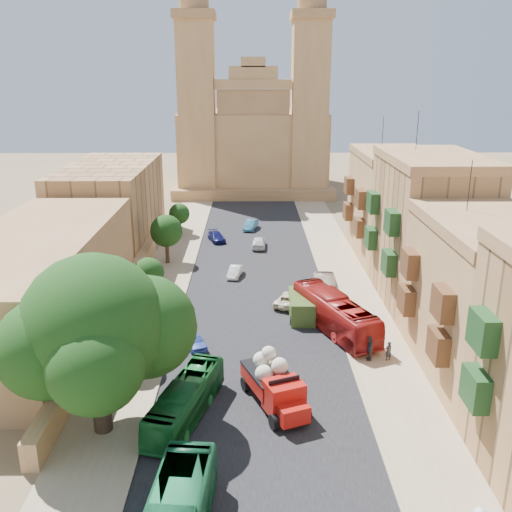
{
  "coord_description": "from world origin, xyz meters",
  "views": [
    {
      "loc": [
        -0.51,
        -25.9,
        20.72
      ],
      "look_at": [
        0.0,
        26.0,
        4.0
      ],
      "focal_mm": 40.0,
      "sensor_mm": 36.0,
      "label": 1
    }
  ],
  "objects_px": {
    "ficus_tree": "(96,331)",
    "car_dkblue": "(216,237)",
    "car_white_b": "(259,242)",
    "car_blue_b": "(251,225)",
    "bus_green_north": "(185,400)",
    "pedestrian_c": "(370,348)",
    "church": "(253,138)",
    "street_tree_b": "(149,273)",
    "street_tree_c": "(166,231)",
    "red_truck": "(275,383)",
    "bus_red_east": "(335,313)",
    "car_cream": "(289,299)",
    "pedestrian_a": "(388,351)",
    "olive_pickup": "(302,306)",
    "car_blue_a": "(194,340)",
    "bus_cream_east": "(327,296)",
    "street_tree_d": "(179,214)",
    "street_tree_a": "(120,322)",
    "car_white_a": "(235,272)"
  },
  "relations": [
    {
      "from": "street_tree_c",
      "to": "pedestrian_c",
      "type": "bearing_deg",
      "value": -51.71
    },
    {
      "from": "car_white_b",
      "to": "car_blue_b",
      "type": "relative_size",
      "value": 1.05
    },
    {
      "from": "bus_red_east",
      "to": "pedestrian_c",
      "type": "distance_m",
      "value": 5.66
    },
    {
      "from": "street_tree_d",
      "to": "car_cream",
      "type": "xyz_separation_m",
      "value": [
        13.07,
        -24.57,
        -2.25
      ]
    },
    {
      "from": "red_truck",
      "to": "car_blue_b",
      "type": "xyz_separation_m",
      "value": [
        -1.51,
        43.91,
        -1.01
      ]
    },
    {
      "from": "car_cream",
      "to": "car_white_a",
      "type": "bearing_deg",
      "value": -33.37
    },
    {
      "from": "street_tree_b",
      "to": "street_tree_c",
      "type": "bearing_deg",
      "value": 90.0
    },
    {
      "from": "street_tree_c",
      "to": "bus_green_north",
      "type": "xyz_separation_m",
      "value": [
        5.39,
        -30.81,
        -2.52
      ]
    },
    {
      "from": "ficus_tree",
      "to": "pedestrian_a",
      "type": "distance_m",
      "value": 21.85
    },
    {
      "from": "car_dkblue",
      "to": "pedestrian_a",
      "type": "relative_size",
      "value": 2.6
    },
    {
      "from": "street_tree_a",
      "to": "pedestrian_a",
      "type": "relative_size",
      "value": 3.39
    },
    {
      "from": "street_tree_d",
      "to": "car_blue_a",
      "type": "relative_size",
      "value": 1.25
    },
    {
      "from": "car_cream",
      "to": "pedestrian_a",
      "type": "relative_size",
      "value": 2.72
    },
    {
      "from": "red_truck",
      "to": "pedestrian_a",
      "type": "xyz_separation_m",
      "value": [
        8.83,
        6.01,
        -0.88
      ]
    },
    {
      "from": "street_tree_c",
      "to": "street_tree_d",
      "type": "xyz_separation_m",
      "value": [
        -0.0,
        12.0,
        -0.92
      ]
    },
    {
      "from": "car_blue_b",
      "to": "pedestrian_a",
      "type": "xyz_separation_m",
      "value": [
        10.34,
        -37.89,
        0.13
      ]
    },
    {
      "from": "ficus_tree",
      "to": "car_blue_a",
      "type": "distance_m",
      "value": 13.25
    },
    {
      "from": "street_tree_c",
      "to": "olive_pickup",
      "type": "bearing_deg",
      "value": -47.51
    },
    {
      "from": "church",
      "to": "bus_green_north",
      "type": "xyz_separation_m",
      "value": [
        -4.61,
        -73.42,
        -8.27
      ]
    },
    {
      "from": "olive_pickup",
      "to": "car_blue_a",
      "type": "height_order",
      "value": "olive_pickup"
    },
    {
      "from": "ficus_tree",
      "to": "car_cream",
      "type": "relative_size",
      "value": 2.65
    },
    {
      "from": "church",
      "to": "pedestrian_c",
      "type": "bearing_deg",
      "value": -82.7
    },
    {
      "from": "bus_red_east",
      "to": "car_white_b",
      "type": "distance_m",
      "value": 24.68
    },
    {
      "from": "street_tree_a",
      "to": "car_blue_b",
      "type": "bearing_deg",
      "value": 76.13
    },
    {
      "from": "red_truck",
      "to": "car_white_b",
      "type": "distance_m",
      "value": 35.29
    },
    {
      "from": "bus_red_east",
      "to": "car_blue_a",
      "type": "distance_m",
      "value": 11.91
    },
    {
      "from": "ficus_tree",
      "to": "red_truck",
      "type": "distance_m",
      "value": 11.8
    },
    {
      "from": "street_tree_c",
      "to": "bus_red_east",
      "type": "distance_m",
      "value": 24.58
    },
    {
      "from": "bus_red_east",
      "to": "pedestrian_a",
      "type": "xyz_separation_m",
      "value": [
        3.34,
        -5.34,
        -0.76
      ]
    },
    {
      "from": "ficus_tree",
      "to": "car_dkblue",
      "type": "bearing_deg",
      "value": 83.71
    },
    {
      "from": "bus_green_north",
      "to": "pedestrian_c",
      "type": "height_order",
      "value": "bus_green_north"
    },
    {
      "from": "ficus_tree",
      "to": "car_blue_b",
      "type": "distance_m",
      "value": 47.69
    },
    {
      "from": "street_tree_a",
      "to": "car_dkblue",
      "type": "bearing_deg",
      "value": 81.16
    },
    {
      "from": "street_tree_d",
      "to": "pedestrian_c",
      "type": "height_order",
      "value": "street_tree_d"
    },
    {
      "from": "bus_cream_east",
      "to": "bus_red_east",
      "type": "bearing_deg",
      "value": 91.79
    },
    {
      "from": "pedestrian_a",
      "to": "street_tree_b",
      "type": "bearing_deg",
      "value": -52.94
    },
    {
      "from": "street_tree_d",
      "to": "pedestrian_a",
      "type": "distance_m",
      "value": 40.65
    },
    {
      "from": "church",
      "to": "red_truck",
      "type": "relative_size",
      "value": 5.33
    },
    {
      "from": "bus_green_north",
      "to": "car_blue_a",
      "type": "bearing_deg",
      "value": 108.35
    },
    {
      "from": "street_tree_d",
      "to": "bus_green_north",
      "type": "distance_m",
      "value": 43.18
    },
    {
      "from": "street_tree_a",
      "to": "street_tree_c",
      "type": "height_order",
      "value": "street_tree_c"
    },
    {
      "from": "bus_cream_east",
      "to": "car_blue_b",
      "type": "xyz_separation_m",
      "value": [
        -7.0,
        27.94,
        -0.55
      ]
    },
    {
      "from": "car_blue_b",
      "to": "pedestrian_c",
      "type": "bearing_deg",
      "value": -63.3
    },
    {
      "from": "pedestrian_c",
      "to": "street_tree_d",
      "type": "bearing_deg",
      "value": -150.75
    },
    {
      "from": "church",
      "to": "street_tree_b",
      "type": "distance_m",
      "value": 55.9
    },
    {
      "from": "ficus_tree",
      "to": "street_tree_b",
      "type": "bearing_deg",
      "value": 91.72
    },
    {
      "from": "street_tree_c",
      "to": "bus_red_east",
      "type": "relative_size",
      "value": 0.51
    },
    {
      "from": "street_tree_b",
      "to": "street_tree_c",
      "type": "distance_m",
      "value": 12.02
    },
    {
      "from": "car_blue_a",
      "to": "car_cream",
      "type": "xyz_separation_m",
      "value": [
        8.07,
        8.47,
        0.01
      ]
    },
    {
      "from": "street_tree_c",
      "to": "red_truck",
      "type": "distance_m",
      "value": 31.49
    }
  ]
}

